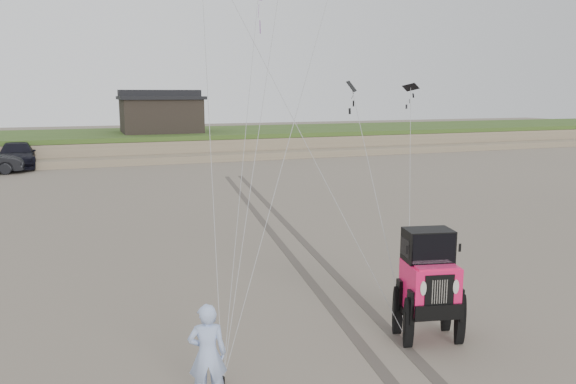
# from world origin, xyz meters

# --- Properties ---
(ground) EXTENTS (160.00, 160.00, 0.00)m
(ground) POSITION_xyz_m (0.00, 0.00, 0.00)
(ground) COLOR #6B6054
(ground) RESTS_ON ground
(dune_ridge) EXTENTS (160.00, 14.25, 1.73)m
(dune_ridge) POSITION_xyz_m (0.00, 37.50, 0.82)
(dune_ridge) COLOR #7A6B54
(dune_ridge) RESTS_ON ground
(cabin) EXTENTS (6.40, 5.40, 3.35)m
(cabin) POSITION_xyz_m (2.00, 37.00, 3.24)
(cabin) COLOR black
(cabin) RESTS_ON dune_ridge
(truck_c) EXTENTS (2.50, 5.78, 1.66)m
(truck_c) POSITION_xyz_m (-8.11, 31.60, 0.83)
(truck_c) COLOR black
(truck_c) RESTS_ON ground
(jeep) EXTENTS (3.01, 5.07, 1.77)m
(jeep) POSITION_xyz_m (1.87, 0.04, 0.88)
(jeep) COLOR #F61759
(jeep) RESTS_ON ground
(man) EXTENTS (0.67, 0.51, 1.65)m
(man) POSITION_xyz_m (-2.72, -0.73, 0.83)
(man) COLOR #90A7DE
(man) RESTS_ON ground
(stake_main) EXTENTS (0.08, 0.08, 0.12)m
(stake_main) POSITION_xyz_m (-2.37, -0.22, 0.06)
(stake_main) COLOR black
(stake_main) RESTS_ON ground
(stake_aux) EXTENTS (0.08, 0.08, 0.12)m
(stake_aux) POSITION_xyz_m (1.39, -0.04, 0.06)
(stake_aux) COLOR black
(stake_aux) RESTS_ON ground
(tire_tracks) EXTENTS (5.22, 29.74, 0.01)m
(tire_tracks) POSITION_xyz_m (2.00, 8.00, 0.00)
(tire_tracks) COLOR #4C443D
(tire_tracks) RESTS_ON ground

